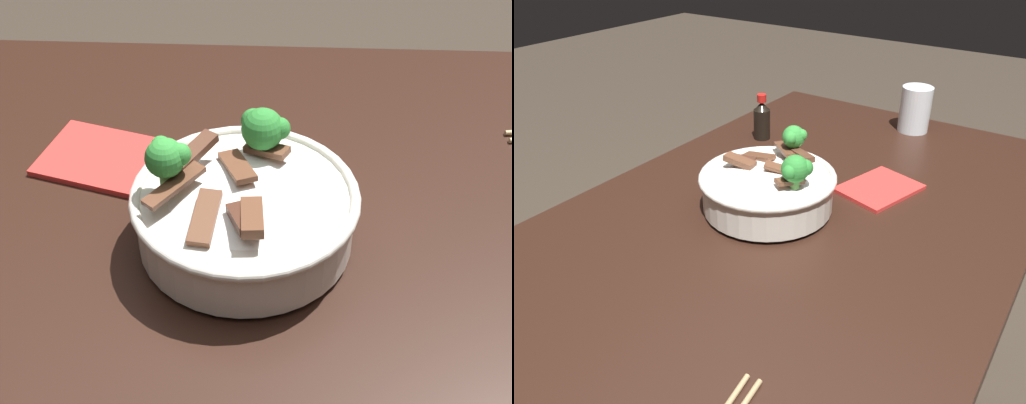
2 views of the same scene
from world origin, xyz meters
The scene contains 3 objects.
dining_table centered at (0.00, 0.00, 0.70)m, with size 1.30×0.78×0.80m.
rice_bowl centered at (-0.02, -0.05, 0.85)m, with size 0.25×0.25×0.14m.
folded_napkin centered at (-0.21, 0.09, 0.81)m, with size 0.15×0.12×0.01m, color red.
Camera 1 is at (0.02, -0.70, 1.44)m, focal length 56.09 mm.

